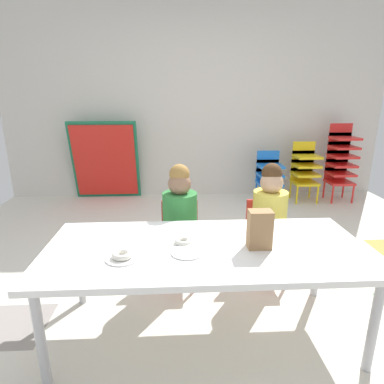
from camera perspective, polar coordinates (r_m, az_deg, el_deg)
ground_plane at (r=2.66m, az=4.17°, el=-15.48°), size 5.25×4.81×0.02m
back_wall at (r=4.65m, az=0.69°, el=15.99°), size 5.25×0.10×2.70m
craft_table at (r=1.90m, az=2.42°, el=-10.70°), size 1.83×0.80×0.58m
seated_child_near_camera at (r=2.46m, az=-2.14°, el=-3.58°), size 0.32×0.31×0.92m
seated_child_middle_seat at (r=2.56m, az=13.38°, el=-3.20°), size 0.33×0.33×0.92m
kid_chair_blue_stack at (r=4.52m, az=13.35°, el=3.30°), size 0.32×0.30×0.68m
kid_chair_yellow_stack at (r=4.67m, az=19.15°, el=4.01°), size 0.32×0.30×0.80m
kid_chair_red_stack at (r=4.85m, az=24.62°, el=5.32°), size 0.32×0.30×1.04m
folded_activity_table at (r=4.63m, az=-14.94°, el=5.28°), size 0.90×0.29×1.09m
paper_bag_brown at (r=1.86m, az=11.78°, el=-6.42°), size 0.13×0.09×0.22m
paper_plate_near_edge at (r=1.79m, az=-12.08°, el=-11.23°), size 0.18×0.18×0.01m
paper_plate_center_table at (r=1.81m, az=-0.86°, el=-10.52°), size 0.18×0.18×0.01m
donut_powdered_on_plate at (r=1.78m, az=-12.12°, el=-10.66°), size 0.11×0.11×0.03m
donut_powdered_loose at (r=1.91m, az=-1.56°, el=-8.58°), size 0.10×0.10×0.03m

